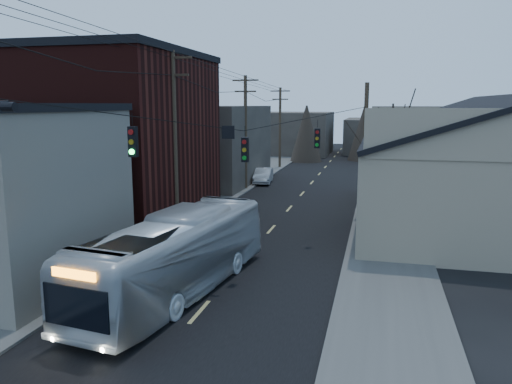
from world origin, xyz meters
TOP-DOWN VIEW (x-y plane):
  - road_surface at (0.00, 30.00)m, footprint 9.00×110.00m
  - sidewalk_left at (-6.50, 30.00)m, footprint 4.00×110.00m
  - sidewalk_right at (6.50, 30.00)m, footprint 4.00×110.00m
  - building_brick at (-10.00, 20.00)m, footprint 10.00×12.00m
  - building_left_far at (-9.50, 36.00)m, footprint 9.00×14.00m
  - warehouse at (13.00, 25.00)m, footprint 16.16×20.60m
  - building_far_left at (-6.00, 65.00)m, footprint 10.00×12.00m
  - building_far_right at (7.00, 70.00)m, footprint 12.00×14.00m
  - bare_tree at (6.50, 20.00)m, footprint 0.40×0.40m
  - utility_lines at (-3.11, 24.14)m, footprint 11.24×45.28m
  - bus at (-1.41, 9.45)m, footprint 4.08×11.26m
  - parked_car at (-4.30, 36.63)m, footprint 1.92×4.34m

SIDE VIEW (x-z plane):
  - road_surface at x=0.00m, z-range 0.00..0.02m
  - sidewalk_left at x=-6.50m, z-range 0.00..0.12m
  - sidewalk_right at x=6.50m, z-range 0.00..0.12m
  - parked_car at x=-4.30m, z-range 0.00..1.39m
  - bus at x=-1.41m, z-range 0.00..3.07m
  - building_far_right at x=7.00m, z-range 0.00..5.00m
  - warehouse at x=13.00m, z-range -1.17..6.56m
  - building_far_left at x=-6.00m, z-range 0.00..6.00m
  - building_left_far at x=-9.50m, z-range 0.00..7.00m
  - bare_tree at x=6.50m, z-range 0.00..7.20m
  - utility_lines at x=-3.11m, z-range -0.30..10.20m
  - building_brick at x=-10.00m, z-range 0.00..10.00m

